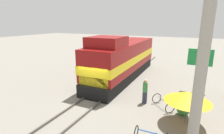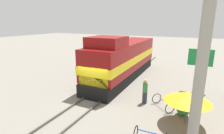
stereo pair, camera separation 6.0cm
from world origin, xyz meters
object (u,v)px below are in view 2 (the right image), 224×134
at_px(locomotive, 123,60).
at_px(person_bystander, 145,90).
at_px(utility_pole, 207,21).
at_px(billboard_sign, 200,60).
at_px(bicycle, 163,103).
at_px(vendor_umbrella, 188,97).

xyz_separation_m(locomotive, person_bystander, (3.62, -4.60, -1.00)).
bearing_deg(utility_pole, locomotive, 131.45).
xyz_separation_m(utility_pole, billboard_sign, (0.13, 7.50, -3.10)).
bearing_deg(bicycle, billboard_sign, -159.03).
height_order(vendor_umbrella, billboard_sign, billboard_sign).
bearing_deg(vendor_umbrella, utility_pole, -75.34).
bearing_deg(locomotive, person_bystander, -51.79).
relative_size(person_bystander, bicycle, 1.10).
bearing_deg(vendor_umbrella, bicycle, 137.86).
height_order(locomotive, billboard_sign, locomotive).
bearing_deg(person_bystander, vendor_umbrella, -28.57).
bearing_deg(person_bystander, billboard_sign, 52.24).
xyz_separation_m(person_bystander, bicycle, (1.32, -0.18, -0.61)).
bearing_deg(locomotive, utility_pole, -48.55).
bearing_deg(bicycle, locomotive, -88.76).
xyz_separation_m(vendor_umbrella, billboard_sign, (0.56, 5.87, 0.97)).
xyz_separation_m(utility_pole, person_bystander, (-3.23, 3.16, -4.75)).
height_order(utility_pole, vendor_umbrella, utility_pole).
bearing_deg(bicycle, utility_pole, 78.07).
height_order(person_bystander, bicycle, person_bystander).
bearing_deg(billboard_sign, bicycle, -114.35).
bearing_deg(person_bystander, utility_pole, -44.35).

